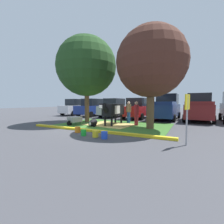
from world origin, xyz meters
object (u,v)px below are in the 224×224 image
object	(u,v)px
shade_tree_left	(87,67)
wheelbarrow	(75,120)
shade_tree_right	(151,62)
person_visitor_near	(129,111)
bucket_blue	(104,135)
bucket_yellow	(95,134)
pickup_truck_black	(166,108)
sedan_blue	(92,108)
parking_sign	(187,109)
bucket_orange	(78,130)
cow_holstein	(113,110)
pickup_truck_maroon	(199,108)
hatchback_white	(76,107)
sedan_silver	(114,108)
calf_lying	(93,123)
sedan_red	(138,109)
person_handler	(136,113)
bucket_green	(84,132)

from	to	relation	value
shade_tree_left	wheelbarrow	world-z (taller)	shade_tree_left
shade_tree_right	wheelbarrow	bearing A→B (deg)	-169.81
person_visitor_near	bucket_blue	world-z (taller)	person_visitor_near
shade_tree_right	bucket_yellow	xyz separation A→B (m)	(-1.70, -3.40, -3.79)
shade_tree_left	pickup_truck_black	xyz separation A→B (m)	(5.42, 4.94, -3.33)
shade_tree_right	sedan_blue	world-z (taller)	shade_tree_right
parking_sign	bucket_yellow	world-z (taller)	parking_sign
bucket_orange	pickup_truck_black	world-z (taller)	pickup_truck_black
cow_holstein	wheelbarrow	world-z (taller)	cow_holstein
bucket_orange	bucket_blue	xyz separation A→B (m)	(1.95, -0.54, 0.01)
shade_tree_right	bucket_yellow	world-z (taller)	shade_tree_right
cow_holstein	parking_sign	bearing A→B (deg)	-35.11
parking_sign	pickup_truck_maroon	bearing A→B (deg)	84.95
hatchback_white	pickup_truck_black	size ratio (longest dim) A/B	0.82
bucket_orange	bucket_yellow	world-z (taller)	bucket_yellow
sedan_blue	parking_sign	bearing A→B (deg)	-40.25
hatchback_white	sedan_silver	distance (m)	5.60
shade_tree_left	sedan_silver	world-z (taller)	shade_tree_left
bucket_yellow	sedan_blue	distance (m)	10.98
pickup_truck_maroon	calf_lying	bearing A→B (deg)	-133.71
wheelbarrow	sedan_red	size ratio (longest dim) A/B	0.36
person_handler	person_visitor_near	xyz separation A→B (m)	(-0.97, 1.07, 0.00)
pickup_truck_maroon	bucket_green	bearing A→B (deg)	-118.80
bucket_yellow	sedan_silver	world-z (taller)	sedan_silver
person_visitor_near	cow_holstein	bearing A→B (deg)	-110.99
calf_lying	bucket_yellow	size ratio (longest dim) A/B	4.40
shade_tree_left	sedan_silver	size ratio (longest dim) A/B	1.52
person_visitor_near	parking_sign	bearing A→B (deg)	-49.54
shade_tree_left	person_handler	bearing A→B (deg)	-0.73
parking_sign	hatchback_white	size ratio (longest dim) A/B	0.42
bucket_green	pickup_truck_maroon	distance (m)	10.81
calf_lying	sedan_red	world-z (taller)	sedan_red
person_visitor_near	pickup_truck_maroon	distance (m)	6.45
bucket_green	sedan_blue	world-z (taller)	sedan_blue
parking_sign	cow_holstein	bearing A→B (deg)	144.89
hatchback_white	bucket_orange	bearing A→B (deg)	-49.11
shade_tree_left	person_handler	world-z (taller)	shade_tree_left
person_handler	parking_sign	world-z (taller)	parking_sign
pickup_truck_black	pickup_truck_maroon	xyz separation A→B (m)	(2.72, 0.24, 0.00)
pickup_truck_black	shade_tree_right	bearing A→B (deg)	-91.03
person_handler	bucket_orange	xyz separation A→B (m)	(-2.02, -3.71, -0.74)
bucket_yellow	sedan_silver	size ratio (longest dim) A/B	0.07
calf_lying	bucket_orange	world-z (taller)	calf_lying
shade_tree_left	person_handler	xyz separation A→B (m)	(4.19, -0.05, -3.55)
person_handler	bucket_yellow	distance (m)	4.29
shade_tree_right	parking_sign	bearing A→B (deg)	-55.82
cow_holstein	hatchback_white	distance (m)	9.94
sedan_blue	sedan_silver	bearing A→B (deg)	5.19
person_handler	bucket_orange	distance (m)	4.29
person_handler	pickup_truck_black	size ratio (longest dim) A/B	0.30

